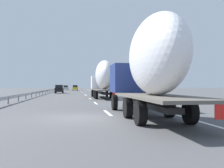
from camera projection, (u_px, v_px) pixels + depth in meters
ground_plane at (75, 94)px, 52.47m from camera, size 260.00×260.00×0.00m
lane_stripe_0 at (108, 113)px, 15.17m from camera, size 3.20×0.20×0.01m
lane_stripe_1 at (96, 103)px, 23.59m from camera, size 3.20×0.20×0.01m
lane_stripe_2 at (90, 99)px, 31.87m from camera, size 3.20×0.20×0.01m
lane_stripe_3 at (86, 95)px, 42.64m from camera, size 3.20×0.20×0.01m
lane_stripe_4 at (85, 94)px, 47.06m from camera, size 3.20×0.20×0.01m
lane_stripe_5 at (82, 92)px, 61.40m from camera, size 3.20×0.20×0.01m
lane_stripe_6 at (81, 91)px, 72.10m from camera, size 3.20×0.20×0.01m
lane_stripe_7 at (81, 91)px, 79.37m from camera, size 3.20×0.20×0.01m
lane_stripe_8 at (80, 91)px, 81.67m from camera, size 3.20×0.20×0.01m
lane_stripe_9 at (79, 89)px, 111.00m from camera, size 3.20×0.20×0.01m
edge_line_right at (99, 93)px, 58.24m from camera, size 110.00×0.20×0.01m
truck_lead at (103, 78)px, 33.08m from camera, size 12.36×2.55×4.88m
truck_trailing at (149, 65)px, 12.79m from camera, size 12.06×2.55×4.98m
car_black_suv at (59, 89)px, 55.30m from camera, size 4.10×1.81×1.84m
car_silver_hatch at (66, 88)px, 95.46m from camera, size 4.47×1.86×1.79m
car_yellow_coupe at (75, 88)px, 85.04m from camera, size 4.37×1.81×1.87m
road_sign at (105, 82)px, 57.12m from camera, size 0.10×0.90×3.49m
tree_0 at (103, 80)px, 102.62m from camera, size 3.12×3.12×6.74m
tree_1 at (120, 80)px, 56.79m from camera, size 2.99×2.99×4.91m
tree_2 at (115, 79)px, 76.78m from camera, size 2.86×2.86×5.80m
tree_3 at (110, 78)px, 84.74m from camera, size 3.46×3.46×6.83m
tree_4 at (136, 71)px, 41.59m from camera, size 2.53×2.53×7.05m
guardrail_median at (47, 91)px, 54.54m from camera, size 94.00×0.10×0.76m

